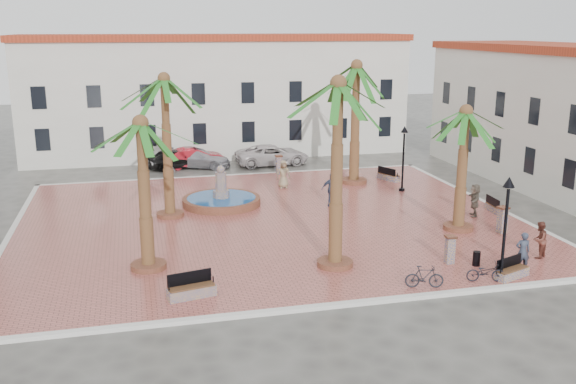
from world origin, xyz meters
The scene contains 35 objects.
ground centered at (0.00, 0.00, 0.00)m, with size 120.00×120.00×0.00m, color #56544F.
plaza centered at (0.00, 0.00, 0.07)m, with size 26.00×22.00×0.15m, color #B1584E.
kerb_n centered at (0.00, 11.00, 0.08)m, with size 26.30×0.30×0.16m, color silver.
kerb_s centered at (0.00, -11.00, 0.08)m, with size 26.30×0.30×0.16m, color silver.
kerb_e centered at (13.00, 0.00, 0.08)m, with size 0.30×22.30×0.16m, color silver.
kerb_w centered at (-13.00, 0.00, 0.08)m, with size 0.30×22.30×0.16m, color silver.
building_north centered at (0.00, 19.99, 4.77)m, with size 30.40×7.40×9.50m.
fountain centered at (-2.08, 3.51, 0.46)m, with size 4.47×4.47×2.31m.
palm_nw centered at (-5.09, 1.88, 6.70)m, with size 4.78×4.78×7.69m.
palm_sw centered at (-6.47, -5.69, 5.57)m, with size 4.92×4.92×6.54m.
palm_s centered at (1.29, -7.28, 7.05)m, with size 5.01×5.01×8.10m.
palm_e centered at (8.91, -3.89, 5.36)m, with size 4.90×4.90×6.31m.
palm_ne centered at (7.09, 6.77, 6.83)m, with size 5.55×5.55×7.96m.
bench_s centered at (-4.99, -9.15, 0.42)m, with size 1.91×0.94×0.97m.
bench_se centered at (7.88, -10.30, 0.39)m, with size 1.68×1.04×0.85m.
bench_e centered at (12.38, -1.60, 0.39)m, with size 0.62×1.66×0.86m.
bench_ne centered at (9.59, 6.94, 0.40)m, with size 1.13×1.73×0.88m.
lamppost_s centered at (7.32, -10.40, 3.06)m, with size 0.47×0.47×4.30m.
lamppost_e centered at (9.30, 4.06, 2.91)m, with size 0.44×0.44×4.08m.
bollard_se centered at (6.19, -8.17, 0.80)m, with size 0.48×0.48×1.25m.
bollard_n centered at (2.89, 10.40, 0.84)m, with size 0.49×0.49×1.34m.
bollard_e centered at (10.74, -4.90, 0.84)m, with size 0.56×0.56×1.33m.
litter_bin centered at (7.19, -8.70, 0.46)m, with size 0.32×0.32×0.63m, color black.
cyclist_a centered at (8.72, -9.68, 0.99)m, with size 0.61×0.40×1.69m, color #2F3546.
bicycle_a centered at (6.62, -10.40, 0.55)m, with size 0.53×1.53×0.80m, color black.
cyclist_b centered at (10.36, -8.45, 0.98)m, with size 0.81×0.63×1.66m, color brown.
bicycle_b centered at (3.95, -10.40, 0.61)m, with size 0.43×1.52×0.91m, color black.
pedestrian_fountain_a centered at (2.30, 6.55, 1.04)m, with size 0.87×0.57×1.78m, color #9A8563.
pedestrian_fountain_b centered at (3.98, 1.79, 1.12)m, with size 1.13×0.47×1.93m, color #36415C.
pedestrian_north centered at (-4.56, 10.40, 1.12)m, with size 1.25×0.72×1.93m, color #47474C.
pedestrian_east centered at (10.89, -1.93, 1.04)m, with size 1.64×0.52×1.77m, color #655A4D.
car_black centered at (-3.86, 14.62, 0.73)m, with size 1.73×4.31×1.47m, color black.
car_red centered at (-2.51, 14.79, 0.73)m, with size 1.54×4.41×1.45m, color #AD1925.
car_silver centered at (-2.28, 14.59, 0.70)m, with size 1.96×4.81×1.40m, color #A7A6AF.
car_white centered at (3.26, 14.21, 0.76)m, with size 2.53×5.49×1.52m, color silver.
Camera 1 is at (-6.78, -31.87, 10.09)m, focal length 40.00 mm.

